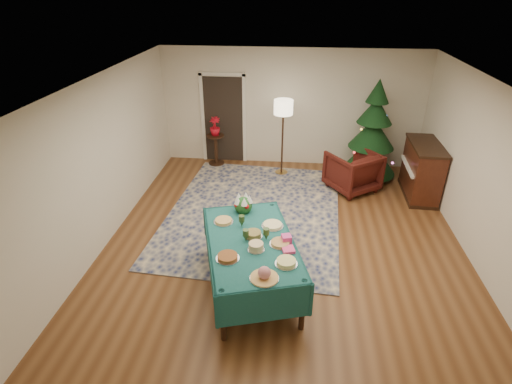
# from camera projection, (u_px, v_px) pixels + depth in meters

# --- Properties ---
(room_shell) EXTENTS (7.00, 7.00, 7.00)m
(room_shell) POSITION_uv_depth(u_px,v_px,m) (286.00, 173.00, 6.15)
(room_shell) COLOR #593319
(room_shell) RESTS_ON ground
(doorway) EXTENTS (1.08, 0.04, 2.16)m
(doorway) POSITION_uv_depth(u_px,v_px,m) (224.00, 117.00, 9.47)
(doorway) COLOR black
(doorway) RESTS_ON ground
(rug) EXTENTS (3.48, 4.41, 0.02)m
(rug) POSITION_uv_depth(u_px,v_px,m) (254.00, 212.00, 7.73)
(rug) COLOR navy
(rug) RESTS_ON ground
(buffet_table) EXTENTS (1.71, 2.29, 0.80)m
(buffet_table) POSITION_uv_depth(u_px,v_px,m) (251.00, 250.00, 5.58)
(buffet_table) COLOR black
(buffet_table) RESTS_ON ground
(platter_0) EXTENTS (0.36, 0.36, 0.17)m
(platter_0) POSITION_uv_depth(u_px,v_px,m) (264.00, 274.00, 4.78)
(platter_0) COLOR silver
(platter_0) RESTS_ON buffet_table
(platter_1) EXTENTS (0.29, 0.29, 0.07)m
(platter_1) POSITION_uv_depth(u_px,v_px,m) (286.00, 262.00, 5.04)
(platter_1) COLOR silver
(platter_1) RESTS_ON buffet_table
(platter_2) EXTENTS (0.31, 0.31, 0.06)m
(platter_2) POSITION_uv_depth(u_px,v_px,m) (228.00, 257.00, 5.14)
(platter_2) COLOR silver
(platter_2) RESTS_ON buffet_table
(platter_3) EXTENTS (0.23, 0.23, 0.11)m
(platter_3) POSITION_uv_depth(u_px,v_px,m) (256.00, 247.00, 5.30)
(platter_3) COLOR silver
(platter_3) RESTS_ON buffet_table
(platter_4) EXTENTS (0.30, 0.30, 0.04)m
(platter_4) POSITION_uv_depth(u_px,v_px,m) (280.00, 243.00, 5.43)
(platter_4) COLOR silver
(platter_4) RESTS_ON buffet_table
(platter_5) EXTENTS (0.26, 0.26, 0.08)m
(platter_5) POSITION_uv_depth(u_px,v_px,m) (253.00, 234.00, 5.58)
(platter_5) COLOR silver
(platter_5) RESTS_ON buffet_table
(platter_6) EXTENTS (0.32, 0.32, 0.04)m
(platter_6) POSITION_uv_depth(u_px,v_px,m) (272.00, 225.00, 5.82)
(platter_6) COLOR silver
(platter_6) RESTS_ON buffet_table
(platter_7) EXTENTS (0.29, 0.29, 0.04)m
(platter_7) POSITION_uv_depth(u_px,v_px,m) (224.00, 221.00, 5.93)
(platter_7) COLOR silver
(platter_7) RESTS_ON buffet_table
(goblet_0) EXTENTS (0.08, 0.08, 0.19)m
(goblet_0) POSITION_uv_depth(u_px,v_px,m) (242.00, 221.00, 5.78)
(goblet_0) COLOR #2D471E
(goblet_0) RESTS_ON buffet_table
(goblet_1) EXTENTS (0.08, 0.08, 0.19)m
(goblet_1) POSITION_uv_depth(u_px,v_px,m) (266.00, 234.00, 5.48)
(goblet_1) COLOR #2D471E
(goblet_1) RESTS_ON buffet_table
(goblet_2) EXTENTS (0.08, 0.08, 0.19)m
(goblet_2) POSITION_uv_depth(u_px,v_px,m) (246.00, 235.00, 5.46)
(goblet_2) COLOR #2D471E
(goblet_2) RESTS_ON buffet_table
(napkin_stack) EXTENTS (0.20, 0.20, 0.04)m
(napkin_stack) POSITION_uv_depth(u_px,v_px,m) (288.00, 250.00, 5.29)
(napkin_stack) COLOR #FA4587
(napkin_stack) RESTS_ON buffet_table
(gift_box) EXTENTS (0.16, 0.16, 0.11)m
(gift_box) POSITION_uv_depth(u_px,v_px,m) (286.00, 239.00, 5.46)
(gift_box) COLOR #E03E94
(gift_box) RESTS_ON buffet_table
(centerpiece) EXTENTS (0.29, 0.29, 0.33)m
(centerpiece) POSITION_uv_depth(u_px,v_px,m) (243.00, 204.00, 6.14)
(centerpiece) COLOR #1E4C1E
(centerpiece) RESTS_ON buffet_table
(armchair) EXTENTS (1.23, 1.22, 0.93)m
(armchair) POSITION_uv_depth(u_px,v_px,m) (353.00, 169.00, 8.37)
(armchair) COLOR #3F120D
(armchair) RESTS_ON ground
(floor_lamp) EXTENTS (0.42, 0.42, 1.72)m
(floor_lamp) POSITION_uv_depth(u_px,v_px,m) (283.00, 112.00, 8.62)
(floor_lamp) COLOR #A57F3F
(floor_lamp) RESTS_ON ground
(side_table) EXTENTS (0.42, 0.42, 0.74)m
(side_table) POSITION_uv_depth(u_px,v_px,m) (216.00, 150.00, 9.58)
(side_table) COLOR black
(side_table) RESTS_ON ground
(potted_plant) EXTENTS (0.24, 0.44, 0.24)m
(potted_plant) POSITION_uv_depth(u_px,v_px,m) (215.00, 130.00, 9.34)
(potted_plant) COLOR red
(potted_plant) RESTS_ON side_table
(christmas_tree) EXTENTS (1.24, 1.24, 2.20)m
(christmas_tree) POSITION_uv_depth(u_px,v_px,m) (372.00, 135.00, 8.70)
(christmas_tree) COLOR black
(christmas_tree) RESTS_ON ground
(piano) EXTENTS (0.65, 1.32, 1.12)m
(piano) POSITION_uv_depth(u_px,v_px,m) (422.00, 171.00, 8.11)
(piano) COLOR black
(piano) RESTS_ON ground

